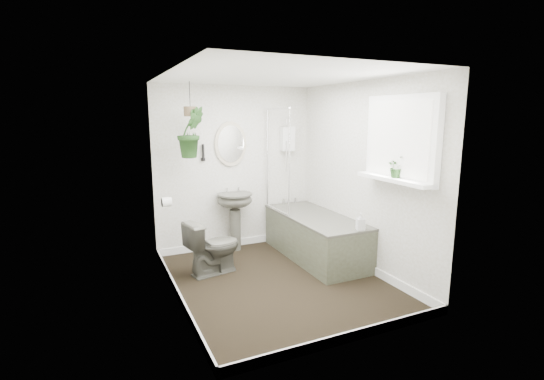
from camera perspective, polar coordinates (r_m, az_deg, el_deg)
name	(u,v)px	position (r m, az deg, el deg)	size (l,w,h in m)	color
floor	(277,282)	(4.70, 0.78, -13.12)	(2.30, 2.80, 0.02)	black
ceiling	(278,75)	(4.32, 0.86, 16.31)	(2.30, 2.80, 0.02)	white
wall_back	(235,168)	(5.65, -5.34, 3.17)	(2.30, 0.02, 2.30)	white
wall_front	(354,211)	(3.17, 11.84, -3.01)	(2.30, 0.02, 2.30)	white
wall_left	(172,192)	(4.01, -14.33, -0.25)	(0.02, 2.80, 2.30)	white
wall_right	(363,177)	(4.96, 13.01, 1.88)	(0.02, 2.80, 2.30)	white
skirting	(277,277)	(4.68, 0.78, -12.45)	(2.30, 2.80, 0.10)	white
bathtub	(315,236)	(5.36, 6.27, -6.69)	(0.72, 1.72, 0.58)	#494940
bath_screen	(278,161)	(5.43, 0.82, 4.28)	(0.04, 0.72, 1.40)	silver
shower_box	(288,139)	(5.86, 2.28, 7.41)	(0.20, 0.10, 0.35)	white
oval_mirror	(231,144)	(5.55, -5.98, 6.65)	(0.46, 0.03, 0.62)	beige
wall_sconce	(203,152)	(5.44, -9.94, 5.41)	(0.04, 0.04, 0.22)	black
toilet_roll_holder	(167,202)	(4.75, -15.02, -1.69)	(0.11, 0.11, 0.11)	white
window_recess	(401,139)	(4.33, 18.22, 7.02)	(0.08, 1.00, 0.90)	white
window_sill	(394,179)	(4.33, 17.21, 1.48)	(0.18, 1.00, 0.04)	white
window_blinds	(398,139)	(4.30, 17.77, 7.02)	(0.01, 0.86, 0.76)	white
toilet	(213,247)	(4.85, -8.49, -8.10)	(0.37, 0.66, 0.67)	#494940
pedestal_sink	(235,221)	(5.62, -5.34, -4.56)	(0.48, 0.41, 0.83)	#494940
sill_plant	(397,167)	(4.32, 17.64, 3.24)	(0.21, 0.18, 0.23)	black
hanging_plant	(191,132)	(5.04, -11.63, 8.18)	(0.35, 0.28, 0.63)	black
soap_bottle	(361,221)	(4.70, 12.72, -4.46)	(0.09, 0.09, 0.20)	black
hanging_pot	(190,111)	(5.03, -11.74, 11.08)	(0.16, 0.16, 0.12)	brown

